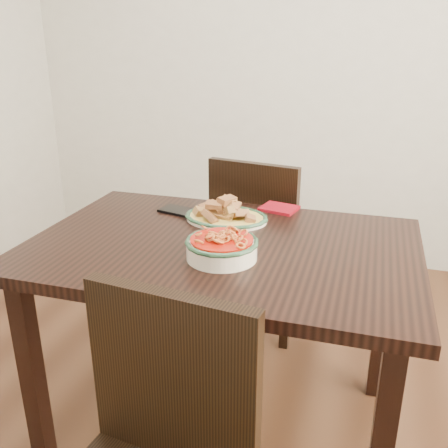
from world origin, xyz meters
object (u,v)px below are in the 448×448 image
(noodle_bowl, at_px, (222,245))
(smartphone, at_px, (181,211))
(dining_table, at_px, (222,267))
(fish_plate, at_px, (226,209))
(chair_far, at_px, (261,238))

(noodle_bowl, xyz_separation_m, smartphone, (-0.28, 0.37, -0.04))
(dining_table, xyz_separation_m, fish_plate, (-0.05, 0.21, 0.13))
(dining_table, height_order, smartphone, smartphone)
(dining_table, xyz_separation_m, chair_far, (-0.01, 0.67, -0.16))
(dining_table, xyz_separation_m, noodle_bowl, (0.03, -0.12, 0.13))
(noodle_bowl, bearing_deg, fish_plate, 104.18)
(chair_far, xyz_separation_m, noodle_bowl, (0.05, -0.79, 0.29))
(chair_far, relative_size, smartphone, 5.39)
(chair_far, height_order, fish_plate, chair_far)
(chair_far, bearing_deg, smartphone, 71.58)
(chair_far, xyz_separation_m, smartphone, (-0.23, -0.43, 0.26))
(dining_table, bearing_deg, chair_far, 91.23)
(fish_plate, bearing_deg, noodle_bowl, -75.82)
(smartphone, bearing_deg, dining_table, -31.36)
(dining_table, relative_size, chair_far, 1.45)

